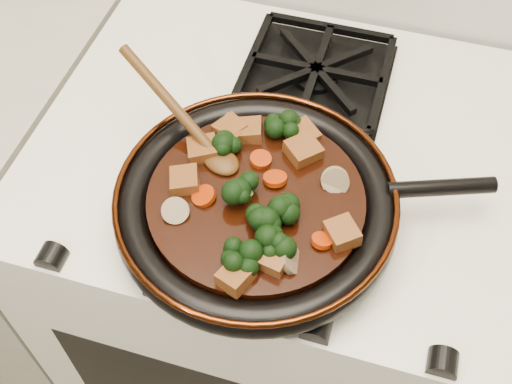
# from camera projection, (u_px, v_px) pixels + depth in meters

# --- Properties ---
(stove) EXTENTS (0.76, 0.60, 0.90)m
(stove) POSITION_uv_depth(u_px,v_px,m) (283.00, 287.00, 1.31)
(stove) COLOR white
(stove) RESTS_ON ground
(burner_grate_front) EXTENTS (0.23, 0.23, 0.03)m
(burner_grate_front) POSITION_uv_depth(u_px,v_px,m) (268.00, 213.00, 0.86)
(burner_grate_front) COLOR black
(burner_grate_front) RESTS_ON stove
(burner_grate_back) EXTENTS (0.23, 0.23, 0.03)m
(burner_grate_back) POSITION_uv_depth(u_px,v_px,m) (316.00, 73.00, 1.02)
(burner_grate_back) COLOR black
(burner_grate_back) RESTS_ON stove
(skillet) EXTENTS (0.48, 0.37, 0.05)m
(skillet) POSITION_uv_depth(u_px,v_px,m) (257.00, 204.00, 0.83)
(skillet) COLOR black
(skillet) RESTS_ON burner_grate_front
(braising_sauce) EXTENTS (0.28, 0.28, 0.02)m
(braising_sauce) POSITION_uv_depth(u_px,v_px,m) (256.00, 202.00, 0.82)
(braising_sauce) COLOR black
(braising_sauce) RESTS_ON skillet
(tofu_cube_0) EXTENTS (0.05, 0.05, 0.03)m
(tofu_cube_0) POSITION_uv_depth(u_px,v_px,m) (302.00, 135.00, 0.87)
(tofu_cube_0) COLOR brown
(tofu_cube_0) RESTS_ON braising_sauce
(tofu_cube_1) EXTENTS (0.05, 0.05, 0.02)m
(tofu_cube_1) POSITION_uv_depth(u_px,v_px,m) (185.00, 181.00, 0.82)
(tofu_cube_1) COLOR brown
(tofu_cube_1) RESTS_ON braising_sauce
(tofu_cube_2) EXTENTS (0.05, 0.05, 0.03)m
(tofu_cube_2) POSITION_uv_depth(u_px,v_px,m) (230.00, 130.00, 0.87)
(tofu_cube_2) COLOR brown
(tofu_cube_2) RESTS_ON braising_sauce
(tofu_cube_3) EXTENTS (0.04, 0.04, 0.02)m
(tofu_cube_3) POSITION_uv_depth(u_px,v_px,m) (232.00, 130.00, 0.87)
(tofu_cube_3) COLOR brown
(tofu_cube_3) RESTS_ON braising_sauce
(tofu_cube_4) EXTENTS (0.06, 0.06, 0.03)m
(tofu_cube_4) POSITION_uv_depth(u_px,v_px,m) (303.00, 151.00, 0.85)
(tofu_cube_4) COLOR brown
(tofu_cube_4) RESTS_ON braising_sauce
(tofu_cube_5) EXTENTS (0.04, 0.04, 0.03)m
(tofu_cube_5) POSITION_uv_depth(u_px,v_px,m) (250.00, 131.00, 0.87)
(tofu_cube_5) COLOR brown
(tofu_cube_5) RESTS_ON braising_sauce
(tofu_cube_6) EXTENTS (0.05, 0.05, 0.02)m
(tofu_cube_6) POSITION_uv_depth(u_px,v_px,m) (342.00, 233.00, 0.77)
(tofu_cube_6) COLOR brown
(tofu_cube_6) RESTS_ON braising_sauce
(tofu_cube_7) EXTENTS (0.04, 0.05, 0.02)m
(tofu_cube_7) POSITION_uv_depth(u_px,v_px,m) (273.00, 257.00, 0.75)
(tofu_cube_7) COLOR brown
(tofu_cube_7) RESTS_ON braising_sauce
(tofu_cube_8) EXTENTS (0.05, 0.05, 0.03)m
(tofu_cube_8) POSITION_uv_depth(u_px,v_px,m) (236.00, 277.00, 0.74)
(tofu_cube_8) COLOR brown
(tofu_cube_8) RESTS_ON braising_sauce
(tofu_cube_9) EXTENTS (0.05, 0.05, 0.03)m
(tofu_cube_9) POSITION_uv_depth(u_px,v_px,m) (203.00, 150.00, 0.85)
(tofu_cube_9) COLOR brown
(tofu_cube_9) RESTS_ON braising_sauce
(broccoli_floret_0) EXTENTS (0.07, 0.07, 0.07)m
(broccoli_floret_0) POSITION_uv_depth(u_px,v_px,m) (276.00, 246.00, 0.76)
(broccoli_floret_0) COLOR black
(broccoli_floret_0) RESTS_ON braising_sauce
(broccoli_floret_1) EXTENTS (0.07, 0.06, 0.07)m
(broccoli_floret_1) POSITION_uv_depth(u_px,v_px,m) (282.00, 212.00, 0.79)
(broccoli_floret_1) COLOR black
(broccoli_floret_1) RESTS_ON braising_sauce
(broccoli_floret_2) EXTENTS (0.08, 0.08, 0.06)m
(broccoli_floret_2) POSITION_uv_depth(u_px,v_px,m) (240.00, 260.00, 0.75)
(broccoli_floret_2) COLOR black
(broccoli_floret_2) RESTS_ON braising_sauce
(broccoli_floret_3) EXTENTS (0.09, 0.08, 0.07)m
(broccoli_floret_3) POSITION_uv_depth(u_px,v_px,m) (247.00, 193.00, 0.80)
(broccoli_floret_3) COLOR black
(broccoli_floret_3) RESTS_ON braising_sauce
(broccoli_floret_4) EXTENTS (0.09, 0.09, 0.06)m
(broccoli_floret_4) POSITION_uv_depth(u_px,v_px,m) (283.00, 129.00, 0.87)
(broccoli_floret_4) COLOR black
(broccoli_floret_4) RESTS_ON braising_sauce
(broccoli_floret_5) EXTENTS (0.07, 0.07, 0.07)m
(broccoli_floret_5) POSITION_uv_depth(u_px,v_px,m) (263.00, 228.00, 0.78)
(broccoli_floret_5) COLOR black
(broccoli_floret_5) RESTS_ON braising_sauce
(broccoli_floret_6) EXTENTS (0.08, 0.08, 0.06)m
(broccoli_floret_6) POSITION_uv_depth(u_px,v_px,m) (224.00, 147.00, 0.85)
(broccoli_floret_6) COLOR black
(broccoli_floret_6) RESTS_ON braising_sauce
(carrot_coin_0) EXTENTS (0.03, 0.03, 0.02)m
(carrot_coin_0) POSITION_uv_depth(u_px,v_px,m) (275.00, 179.00, 0.83)
(carrot_coin_0) COLOR #A42904
(carrot_coin_0) RESTS_ON braising_sauce
(carrot_coin_1) EXTENTS (0.03, 0.03, 0.01)m
(carrot_coin_1) POSITION_uv_depth(u_px,v_px,m) (261.00, 159.00, 0.85)
(carrot_coin_1) COLOR #A42904
(carrot_coin_1) RESTS_ON braising_sauce
(carrot_coin_2) EXTENTS (0.03, 0.03, 0.01)m
(carrot_coin_2) POSITION_uv_depth(u_px,v_px,m) (322.00, 241.00, 0.77)
(carrot_coin_2) COLOR #A42904
(carrot_coin_2) RESTS_ON braising_sauce
(carrot_coin_3) EXTENTS (0.03, 0.03, 0.02)m
(carrot_coin_3) POSITION_uv_depth(u_px,v_px,m) (204.00, 196.00, 0.81)
(carrot_coin_3) COLOR #A42904
(carrot_coin_3) RESTS_ON braising_sauce
(mushroom_slice_0) EXTENTS (0.03, 0.04, 0.04)m
(mushroom_slice_0) POSITION_uv_depth(u_px,v_px,m) (291.00, 259.00, 0.75)
(mushroom_slice_0) COLOR olive
(mushroom_slice_0) RESTS_ON braising_sauce
(mushroom_slice_1) EXTENTS (0.04, 0.04, 0.03)m
(mushroom_slice_1) POSITION_uv_depth(u_px,v_px,m) (335.00, 180.00, 0.82)
(mushroom_slice_1) COLOR olive
(mushroom_slice_1) RESTS_ON braising_sauce
(mushroom_slice_2) EXTENTS (0.05, 0.05, 0.02)m
(mushroom_slice_2) POSITION_uv_depth(u_px,v_px,m) (175.00, 211.00, 0.80)
(mushroom_slice_2) COLOR olive
(mushroom_slice_2) RESTS_ON braising_sauce
(mushroom_slice_3) EXTENTS (0.04, 0.03, 0.03)m
(mushroom_slice_3) POSITION_uv_depth(u_px,v_px,m) (335.00, 182.00, 0.82)
(mushroom_slice_3) COLOR olive
(mushroom_slice_3) RESTS_ON braising_sauce
(wooden_spoon) EXTENTS (0.13, 0.09, 0.20)m
(wooden_spoon) POSITION_uv_depth(u_px,v_px,m) (194.00, 130.00, 0.85)
(wooden_spoon) COLOR #4C2D10
(wooden_spoon) RESTS_ON braising_sauce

